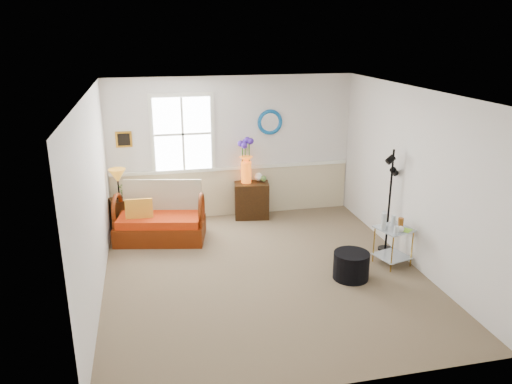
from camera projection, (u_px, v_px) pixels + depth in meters
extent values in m
cube|color=brown|center=(264.00, 273.00, 7.25)|extent=(4.50, 5.00, 0.01)
cube|color=white|center=(265.00, 92.00, 6.44)|extent=(4.50, 5.00, 0.01)
cube|color=silver|center=(232.00, 148.00, 9.17)|extent=(4.50, 0.01, 2.60)
cube|color=silver|center=(328.00, 269.00, 4.53)|extent=(4.50, 0.01, 2.60)
cube|color=silver|center=(93.00, 200.00, 6.38)|extent=(0.01, 5.00, 2.60)
cube|color=silver|center=(413.00, 178.00, 7.31)|extent=(0.01, 5.00, 2.60)
cube|color=beige|center=(233.00, 192.00, 9.41)|extent=(4.46, 0.02, 0.90)
cube|color=white|center=(233.00, 168.00, 9.26)|extent=(4.46, 0.04, 0.06)
cube|color=orange|center=(124.00, 139.00, 8.67)|extent=(0.28, 0.03, 0.28)
torus|color=blue|center=(270.00, 122.00, 9.15)|extent=(0.47, 0.07, 0.47)
imported|color=#59843D|center=(127.00, 191.00, 8.60)|extent=(0.35, 0.37, 0.25)
cylinder|color=black|center=(351.00, 265.00, 7.05)|extent=(0.55, 0.55, 0.39)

